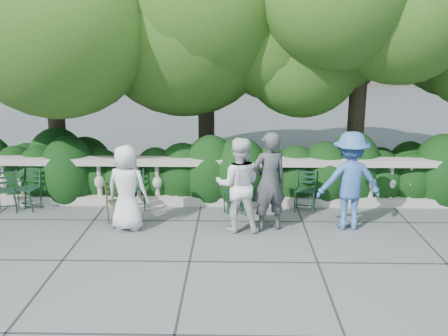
{
  "coord_description": "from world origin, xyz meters",
  "views": [
    {
      "loc": [
        0.19,
        -8.16,
        3.37
      ],
      "look_at": [
        0.0,
        1.0,
        1.0
      ],
      "focal_mm": 40.0,
      "sensor_mm": 36.0,
      "label": 1
    }
  ],
  "objects_px": {
    "chair_e": "(237,215)",
    "person_older_blue": "(350,181)",
    "chair_a": "(25,212)",
    "person_woman_grey": "(269,182)",
    "chair_weathered": "(123,227)",
    "chair_c": "(136,212)",
    "chair_d": "(233,214)",
    "chair_f": "(304,213)",
    "chair_b": "(7,214)",
    "person_casual_man": "(239,185)",
    "person_businessman": "(127,188)"
  },
  "relations": [
    {
      "from": "chair_b",
      "to": "chair_d",
      "type": "bearing_deg",
      "value": -12.89
    },
    {
      "from": "chair_a",
      "to": "person_older_blue",
      "type": "xyz_separation_m",
      "value": [
        6.29,
        -0.72,
        0.9
      ]
    },
    {
      "from": "chair_f",
      "to": "chair_weathered",
      "type": "bearing_deg",
      "value": -153.46
    },
    {
      "from": "chair_weathered",
      "to": "person_older_blue",
      "type": "height_order",
      "value": "person_older_blue"
    },
    {
      "from": "chair_a",
      "to": "person_woman_grey",
      "type": "height_order",
      "value": "person_woman_grey"
    },
    {
      "from": "chair_weathered",
      "to": "chair_b",
      "type": "bearing_deg",
      "value": 132.43
    },
    {
      "from": "chair_e",
      "to": "person_woman_grey",
      "type": "bearing_deg",
      "value": -39.28
    },
    {
      "from": "chair_d",
      "to": "person_casual_man",
      "type": "relative_size",
      "value": 0.49
    },
    {
      "from": "chair_a",
      "to": "person_businessman",
      "type": "distance_m",
      "value": 2.56
    },
    {
      "from": "chair_d",
      "to": "chair_f",
      "type": "xyz_separation_m",
      "value": [
        1.41,
        0.05,
        0.0
      ]
    },
    {
      "from": "chair_a",
      "to": "chair_f",
      "type": "relative_size",
      "value": 1.0
    },
    {
      "from": "chair_weathered",
      "to": "person_casual_man",
      "type": "height_order",
      "value": "person_casual_man"
    },
    {
      "from": "chair_f",
      "to": "chair_c",
      "type": "bearing_deg",
      "value": -166.44
    },
    {
      "from": "chair_a",
      "to": "person_casual_man",
      "type": "distance_m",
      "value": 4.46
    },
    {
      "from": "chair_f",
      "to": "person_older_blue",
      "type": "relative_size",
      "value": 0.47
    },
    {
      "from": "chair_f",
      "to": "person_businessman",
      "type": "distance_m",
      "value": 3.53
    },
    {
      "from": "chair_a",
      "to": "chair_d",
      "type": "distance_m",
      "value": 4.19
    },
    {
      "from": "chair_weathered",
      "to": "chair_c",
      "type": "bearing_deg",
      "value": 51.12
    },
    {
      "from": "chair_e",
      "to": "person_woman_grey",
      "type": "relative_size",
      "value": 0.46
    },
    {
      "from": "chair_a",
      "to": "chair_d",
      "type": "relative_size",
      "value": 1.0
    },
    {
      "from": "chair_a",
      "to": "chair_e",
      "type": "height_order",
      "value": "same"
    },
    {
      "from": "chair_e",
      "to": "chair_f",
      "type": "height_order",
      "value": "same"
    },
    {
      "from": "chair_f",
      "to": "person_woman_grey",
      "type": "xyz_separation_m",
      "value": [
        -0.77,
        -0.89,
        0.9
      ]
    },
    {
      "from": "person_casual_man",
      "to": "chair_b",
      "type": "bearing_deg",
      "value": -7.8
    },
    {
      "from": "chair_b",
      "to": "chair_weathered",
      "type": "bearing_deg",
      "value": -28.88
    },
    {
      "from": "chair_b",
      "to": "chair_c",
      "type": "height_order",
      "value": "same"
    },
    {
      "from": "chair_b",
      "to": "person_older_blue",
      "type": "height_order",
      "value": "person_older_blue"
    },
    {
      "from": "chair_d",
      "to": "chair_e",
      "type": "relative_size",
      "value": 1.0
    },
    {
      "from": "chair_c",
      "to": "chair_a",
      "type": "bearing_deg",
      "value": 168.64
    },
    {
      "from": "chair_b",
      "to": "person_businessman",
      "type": "height_order",
      "value": "person_businessman"
    },
    {
      "from": "chair_a",
      "to": "chair_weathered",
      "type": "relative_size",
      "value": 1.0
    },
    {
      "from": "person_businessman",
      "to": "person_casual_man",
      "type": "xyz_separation_m",
      "value": [
        2.01,
        -0.02,
        0.07
      ]
    },
    {
      "from": "chair_d",
      "to": "person_casual_man",
      "type": "distance_m",
      "value": 1.23
    },
    {
      "from": "chair_e",
      "to": "person_businessman",
      "type": "bearing_deg",
      "value": -144.91
    },
    {
      "from": "chair_weathered",
      "to": "person_businessman",
      "type": "xyz_separation_m",
      "value": [
        0.13,
        -0.11,
        0.78
      ]
    },
    {
      "from": "chair_b",
      "to": "chair_c",
      "type": "distance_m",
      "value": 2.55
    },
    {
      "from": "chair_c",
      "to": "person_older_blue",
      "type": "bearing_deg",
      "value": -22.69
    },
    {
      "from": "chair_e",
      "to": "chair_f",
      "type": "relative_size",
      "value": 1.0
    },
    {
      "from": "person_businessman",
      "to": "person_casual_man",
      "type": "distance_m",
      "value": 2.01
    },
    {
      "from": "person_woman_grey",
      "to": "person_older_blue",
      "type": "height_order",
      "value": "person_woman_grey"
    },
    {
      "from": "chair_b",
      "to": "chair_f",
      "type": "bearing_deg",
      "value": -12.72
    },
    {
      "from": "chair_f",
      "to": "person_woman_grey",
      "type": "distance_m",
      "value": 1.48
    },
    {
      "from": "chair_weathered",
      "to": "person_woman_grey",
      "type": "bearing_deg",
      "value": -34.82
    },
    {
      "from": "chair_f",
      "to": "chair_weathered",
      "type": "height_order",
      "value": "same"
    },
    {
      "from": "person_businessman",
      "to": "chair_e",
      "type": "bearing_deg",
      "value": -145.03
    },
    {
      "from": "chair_e",
      "to": "person_older_blue",
      "type": "bearing_deg",
      "value": -3.53
    },
    {
      "from": "person_casual_man",
      "to": "person_older_blue",
      "type": "xyz_separation_m",
      "value": [
        2.0,
        0.17,
        0.04
      ]
    },
    {
      "from": "chair_a",
      "to": "chair_b",
      "type": "relative_size",
      "value": 1.0
    },
    {
      "from": "chair_e",
      "to": "chair_weathered",
      "type": "distance_m",
      "value": 2.21
    },
    {
      "from": "chair_c",
      "to": "chair_e",
      "type": "xyz_separation_m",
      "value": [
        2.02,
        -0.12,
        0.0
      ]
    }
  ]
}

